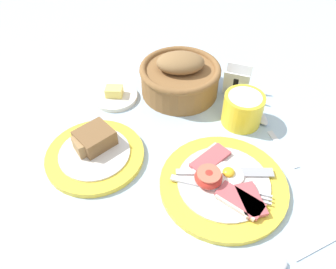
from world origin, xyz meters
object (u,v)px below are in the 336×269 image
breakfast_plate (223,183)px  teaspoon_by_saucer (283,264)px  bread_basket (180,77)px  butter_dish (115,96)px  number_card (237,82)px  teaspoon_near_cup (265,123)px  bread_plate (95,150)px  sugar_cup (243,109)px

breakfast_plate → teaspoon_by_saucer: bearing=-47.8°
bread_basket → butter_dish: 0.17m
number_card → teaspoon_near_cup: bearing=-45.3°
breakfast_plate → bread_plate: bearing=178.0°
breakfast_plate → butter_dish: bearing=146.7°
bread_plate → sugar_cup: bearing=33.2°
sugar_cup → teaspoon_near_cup: bearing=2.8°
sugar_cup → butter_dish: 0.31m
breakfast_plate → teaspoon_by_saucer: size_ratio=1.52×
bread_basket → teaspoon_near_cup: (0.21, -0.07, -0.04)m
bread_plate → teaspoon_by_saucer: (0.38, -0.13, -0.01)m
breakfast_plate → butter_dish: (-0.29, 0.19, -0.00)m
bread_plate → teaspoon_near_cup: size_ratio=1.16×
bread_basket → number_card: bread_basket is taller
teaspoon_by_saucer → number_card: bearing=-113.6°
bread_plate → teaspoon_by_saucer: bread_plate is taller
bread_basket → number_card: 0.14m
breakfast_plate → bread_basket: size_ratio=1.23×
butter_dish → teaspoon_near_cup: butter_dish is taller
bread_plate → butter_dish: 0.19m
breakfast_plate → number_card: bearing=92.5°
butter_dish → number_card: 0.30m
butter_dish → teaspoon_by_saucer: 0.52m
breakfast_plate → number_card: size_ratio=3.27×
bread_basket → number_card: size_ratio=2.65×
bread_plate → bread_basket: size_ratio=1.02×
bread_plate → number_card: 0.37m
butter_dish → number_card: bearing=18.1°
breakfast_plate → teaspoon_near_cup: breakfast_plate is taller
bread_basket → teaspoon_by_saucer: bearing=-55.9°
number_card → butter_dish: bearing=-157.7°
butter_dish → teaspoon_near_cup: bearing=-0.1°
breakfast_plate → sugar_cup: sugar_cup is taller
number_card → bread_basket: bearing=-165.2°
bread_plate → breakfast_plate: bearing=-2.0°
butter_dish → teaspoon_by_saucer: size_ratio=0.69×
sugar_cup → bread_basket: 0.17m
bread_plate → teaspoon_near_cup: (0.33, 0.18, -0.01)m
butter_dish → number_card: size_ratio=1.50×
sugar_cup → number_card: bearing=104.8°
sugar_cup → bread_basket: size_ratio=0.45×
breakfast_plate → butter_dish: breakfast_plate is taller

